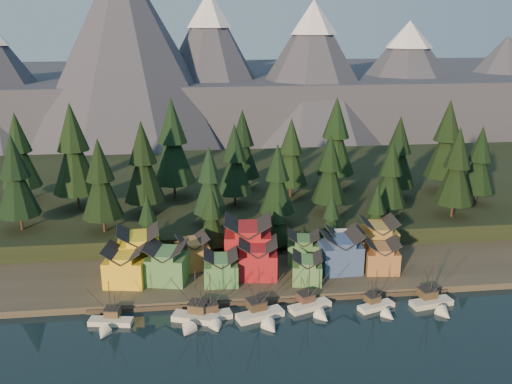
{
  "coord_description": "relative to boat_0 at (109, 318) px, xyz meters",
  "views": [
    {
      "loc": [
        -17.16,
        -96.24,
        60.59
      ],
      "look_at": [
        -1.93,
        30.0,
        21.05
      ],
      "focal_mm": 40.0,
      "sensor_mm": 36.0,
      "label": 1
    }
  ],
  "objects": [
    {
      "name": "house_back_2",
      "position": [
        30.96,
        23.84,
        5.81
      ],
      "size": [
        12.24,
        11.42,
        11.94
      ],
      "rotation": [
        0.0,
        0.0,
        -0.1
      ],
      "color": "maroon",
      "rests_on": "shore_strip"
    },
    {
      "name": "house_back_3",
      "position": [
        44.72,
        23.16,
        3.67
      ],
      "size": [
        8.77,
        8.07,
        7.86
      ],
      "rotation": [
        0.0,
        0.0,
        -0.17
      ],
      "color": "#3E713D",
      "rests_on": "shore_strip"
    },
    {
      "name": "tree_shore_4",
      "position": [
        65.54,
        30.81,
        8.84
      ],
      "size": [
        7.31,
        7.31,
        17.02
      ],
      "color": "#332319",
      "rests_on": "shore_strip"
    },
    {
      "name": "house_front_2",
      "position": [
        23.71,
        14.24,
        3.49
      ],
      "size": [
        7.99,
        8.05,
        7.52
      ],
      "rotation": [
        0.0,
        0.0,
        -0.04
      ],
      "color": "#468148",
      "rests_on": "shore_strip"
    },
    {
      "name": "tree_hill_13",
      "position": [
        90.54,
        38.81,
        18.12
      ],
      "size": [
        11.05,
        11.05,
        25.75
      ],
      "color": "#332319",
      "rests_on": "hillside"
    },
    {
      "name": "house_front_6",
      "position": [
        62.31,
        15.96,
        3.65
      ],
      "size": [
        8.49,
        8.1,
        7.81
      ],
      "rotation": [
        0.0,
        0.0,
        -0.1
      ],
      "color": "#9A6436",
      "rests_on": "shore_strip"
    },
    {
      "name": "house_front_5",
      "position": [
        52.59,
        17.31,
        4.74
      ],
      "size": [
        9.67,
        8.84,
        9.89
      ],
      "rotation": [
        0.0,
        0.0,
        0.03
      ],
      "color": "#334C7A",
      "rests_on": "shore_strip"
    },
    {
      "name": "house_back_1",
      "position": [
        17.27,
        23.39,
        3.9
      ],
      "size": [
        8.82,
        8.89,
        8.3
      ],
      "rotation": [
        0.0,
        0.0,
        0.22
      ],
      "color": "olive",
      "rests_on": "shore_strip"
    },
    {
      "name": "mountain_ridge",
      "position": [
        30.34,
        204.4,
        24.1
      ],
      "size": [
        560.0,
        190.0,
        90.0
      ],
      "color": "#4B4E61",
      "rests_on": "ground"
    },
    {
      "name": "house_front_0",
      "position": [
        2.08,
        16.53,
        4.28
      ],
      "size": [
        10.31,
        9.9,
        9.03
      ],
      "rotation": [
        0.0,
        0.0,
        -0.17
      ],
      "color": "gold",
      "rests_on": "shore_strip"
    },
    {
      "name": "house_front_1",
      "position": [
        11.4,
        16.5,
        4.36
      ],
      "size": [
        10.49,
        10.22,
        9.17
      ],
      "rotation": [
        0.0,
        0.0,
        -0.22
      ],
      "color": "#457C43",
      "rests_on": "shore_strip"
    },
    {
      "name": "ground",
      "position": [
        34.54,
        -9.19,
        -1.96
      ],
      "size": [
        500.0,
        500.0,
        0.0
      ],
      "primitive_type": "plane",
      "color": "black",
      "rests_on": "ground"
    },
    {
      "name": "house_front_4",
      "position": [
        43.44,
        12.37,
        3.11
      ],
      "size": [
        7.79,
        8.22,
        6.8
      ],
      "rotation": [
        0.0,
        0.0,
        -0.18
      ],
      "color": "#4A7E44",
      "rests_on": "shore_strip"
    },
    {
      "name": "boat_1",
      "position": [
        17.12,
        -0.75,
        0.52
      ],
      "size": [
        10.34,
        10.97,
        12.46
      ],
      "rotation": [
        0.0,
        0.0,
        -0.34
      ],
      "color": "beige",
      "rests_on": "ground"
    },
    {
      "name": "tree_hill_11",
      "position": [
        72.54,
        40.81,
        16.19
      ],
      "size": [
        9.54,
        9.54,
        22.22
      ],
      "color": "#332319",
      "rests_on": "hillside"
    },
    {
      "name": "tree_shore_1",
      "position": [
        22.54,
        30.81,
        9.41
      ],
      "size": [
        7.76,
        7.76,
        18.07
      ],
      "color": "#332319",
      "rests_on": "shore_strip"
    },
    {
      "name": "house_back_5",
      "position": [
        64.36,
        25.0,
        4.77
      ],
      "size": [
        9.3,
        9.4,
        9.97
      ],
      "rotation": [
        0.0,
        0.0,
        -0.05
      ],
      "color": "olive",
      "rests_on": "shore_strip"
    },
    {
      "name": "tree_hill_16",
      "position": [
        -33.46,
        68.81,
        19.03
      ],
      "size": [
        11.77,
        11.77,
        27.41
      ],
      "color": "#332319",
      "rests_on": "hillside"
    },
    {
      "name": "house_back_4",
      "position": [
        54.62,
        22.11,
        4.25
      ],
      "size": [
        8.26,
        7.93,
        8.96
      ],
      "rotation": [
        0.0,
        0.0,
        -0.0
      ],
      "color": "silver",
      "rests_on": "shore_strip"
    },
    {
      "name": "tree_hill_2",
      "position": [
        -5.46,
        38.81,
        17.78
      ],
      "size": [
        10.79,
        10.79,
        25.13
      ],
      "color": "#332319",
      "rests_on": "hillside"
    },
    {
      "name": "boat_0",
      "position": [
        0.0,
        0.0,
        0.0
      ],
      "size": [
        9.45,
        10.0,
        10.4
      ],
      "rotation": [
        0.0,
        0.0,
        -0.18
      ],
      "color": "beige",
      "rests_on": "ground"
    },
    {
      "name": "tree_hill_6",
      "position": [
        30.54,
        55.81,
        17.68
      ],
      "size": [
        10.71,
        10.71,
        24.95
      ],
      "color": "#332319",
      "rests_on": "hillside"
    },
    {
      "name": "hillside",
      "position": [
        34.54,
        80.81,
        1.04
      ],
      "size": [
        420.0,
        100.0,
        6.0
      ],
      "primitive_type": "cube",
      "color": "black",
      "rests_on": "ground"
    },
    {
      "name": "tree_hill_10",
      "position": [
        64.54,
        70.81,
        20.46
      ],
      "size": [
        12.89,
        12.89,
        30.03
      ],
      "color": "#332319",
      "rests_on": "hillside"
    },
    {
      "name": "boat_5",
      "position": [
        56.65,
        -0.16,
        -0.08
      ],
      "size": [
        8.77,
        9.19,
        9.83
      ],
      "rotation": [
        0.0,
        0.0,
        0.33
      ],
      "color": "silver",
      "rests_on": "ground"
    },
    {
      "name": "house_front_3",
      "position": [
        32.58,
        16.68,
        4.3
      ],
      "size": [
        9.84,
        9.47,
        9.05
      ],
      "rotation": [
        0.0,
        0.0,
        -0.12
      ],
      "color": "maroon",
      "rests_on": "shore_strip"
    },
    {
      "name": "tree_hill_14",
      "position": [
        98.54,
        62.81,
        20.3
      ],
      "size": [
        12.76,
        12.76,
        29.73
      ],
      "color": "#332319",
      "rests_on": "hillside"
    },
    {
      "name": "boat_4",
      "position": [
        42.47,
        1.39,
        0.15
      ],
      "size": [
        10.15,
        10.6,
        11.16
      ],
      "rotation": [
        0.0,
        0.0,
        0.36
      ],
      "color": "silver",
      "rests_on": "ground"
    },
    {
      "name": "boat_6",
      "position": [
        68.96,
        -0.37,
        0.39
      ],
      "size": [
        9.97,
        10.55,
        11.94
      ],
      "rotation": [
        0.0,
        0.0,
        0.18
      ],
      "color": "beige",
      "rests_on": "ground"
    },
    {
      "name": "tree_hill_3",
      "position": [
        4.54,
        50.81,
        18.95
      ],
      "size": [
        11.7,
        11.7,
        27.26
      ],
      "color": "#332319",
      "rests_on": "hillside"
    },
    {
      "name": "boat_2",
      "position": [
        20.97,
        -0.27,
        0.23
      ],
      "size": [
        9.13,
        9.68,
        11.04
      ],
      "rotation": [
        0.0,
        0.0,
        0.19
      ],
      "color": "beige",
      "rests_on": "ground"
    },
    {
      "name": "tree_hill_9",
      "position": [
        56.54,
        45.81,
        16.73
      ],
      "size": [
        9.96,
        9.96,
        23.21
      ],
      "color": "#332319",
      "rests_on": "hillside"
    },
    {
      "name": "tree_hill_7",
      "position": [
        40.54,
        38.81,
        16.34
      ],
      "size": [
        9.66,
        9.66,
        22.5
      ],
      "color": "#332319",
      "rests_on": "hillside"
    },
    {
      "name": "tree_hill_8",
      "position": [
        48.54,
        62.81,
        17.68
      ],
      "size": [
        10.71,
        10.71,
        24.95
      ],
      "color": "#332319",
      "rests_on": "hillside"
    },
    {
      "name": "tree_hill_1",
      "position": [
        -15.46,
        58.81,
        21.22
      ],
      "size": [
        13.49,
        13.49,
        31.42
      ],
      "color": "#332319",
      "rests_on": "hillside"
    },
    {
      "name": "shore_strip",
      "position": [
        34.54,
        30.81,
        -1.21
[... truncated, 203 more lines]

